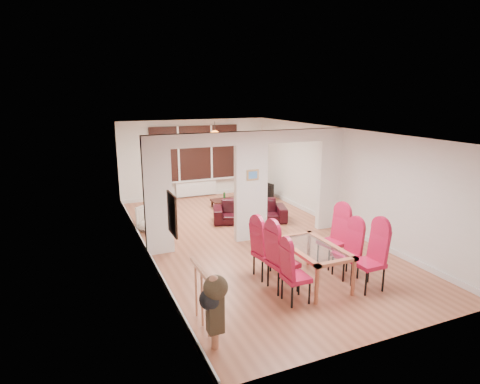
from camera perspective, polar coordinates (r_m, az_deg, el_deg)
floor at (r=9.81m, az=1.51°, el=-6.65°), size 5.00×9.00×0.01m
room_walls at (r=9.43m, az=1.56°, el=0.77°), size 5.00×9.00×2.60m
divider_wall at (r=9.43m, az=1.56°, el=0.77°), size 5.00×0.18×2.60m
bay_window_blinds at (r=13.49m, az=-6.41°, el=5.53°), size 3.00×0.08×1.80m
radiator at (r=13.67m, az=-6.23°, el=0.53°), size 1.40×0.08×0.50m
pendant_light at (r=12.42m, az=-3.60°, el=7.90°), size 0.36×0.36×0.36m
stair_newel at (r=6.11m, az=-5.29°, el=-14.43°), size 0.40×1.20×1.10m
wall_poster at (r=6.37m, az=-9.63°, el=-3.13°), size 0.04×0.52×0.67m
pillar_photo at (r=9.28m, az=1.82°, el=2.44°), size 0.30×0.03×0.25m
dining_table at (r=7.67m, az=10.25°, el=-10.09°), size 0.85×1.52×0.71m
dining_chair_la at (r=6.90m, az=8.00°, el=-11.35°), size 0.42×0.42×1.03m
dining_chair_lb at (r=7.25m, az=6.17°, el=-9.39°), size 0.52×0.52×1.18m
dining_chair_lc at (r=7.70m, az=3.84°, el=-8.18°), size 0.51×0.51×1.11m
dining_chair_ra at (r=7.57m, az=17.84°, el=-9.01°), size 0.47×0.47×1.16m
dining_chair_rb at (r=7.96m, az=14.87°, el=-8.14°), size 0.49×0.49×1.04m
dining_chair_rc at (r=8.37m, az=12.96°, el=-6.48°), size 0.54×0.54×1.16m
sofa at (r=11.02m, az=1.38°, el=-2.72°), size 2.13×1.36×0.58m
armchair at (r=10.50m, az=-11.89°, el=-3.61°), size 1.03×1.03×0.68m
person at (r=11.11m, az=-10.60°, el=0.32°), size 0.71×0.53×1.76m
television at (r=13.33m, az=3.01°, el=0.22°), size 1.02×0.34×0.59m
coffee_table at (r=12.42m, az=-1.46°, el=-1.57°), size 1.18×0.70×0.26m
bottle at (r=12.20m, az=-2.25°, el=-0.61°), size 0.07×0.07×0.26m
bowl at (r=12.36m, az=-1.21°, el=-0.92°), size 0.20×0.20×0.05m
shoes at (r=9.47m, az=3.14°, el=-7.13°), size 0.23×0.25×0.10m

